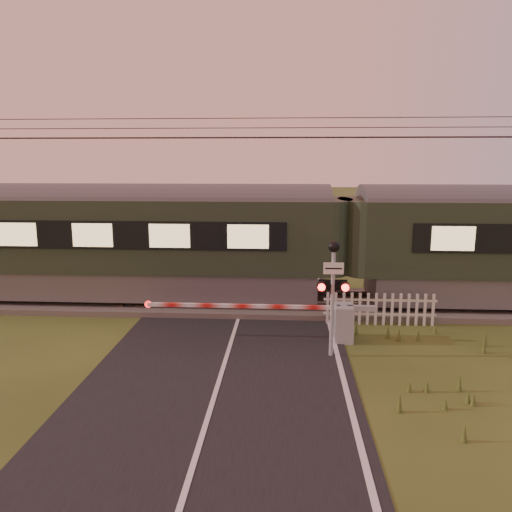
# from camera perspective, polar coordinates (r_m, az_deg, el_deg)

# --- Properties ---
(ground) EXTENTS (160.00, 160.00, 0.00)m
(ground) POSITION_cam_1_polar(r_m,az_deg,el_deg) (10.94, -4.59, -15.20)
(ground) COLOR #334119
(ground) RESTS_ON ground
(road) EXTENTS (6.00, 140.00, 0.03)m
(road) POSITION_cam_1_polar(r_m,az_deg,el_deg) (10.73, -4.67, -15.70)
(road) COLOR black
(road) RESTS_ON ground
(track_bed) EXTENTS (140.00, 3.40, 0.39)m
(track_bed) POSITION_cam_1_polar(r_m,az_deg,el_deg) (16.96, -1.50, -5.30)
(track_bed) COLOR #47423D
(track_bed) RESTS_ON ground
(overhead_wires) EXTENTS (120.00, 0.62, 0.62)m
(overhead_wires) POSITION_cam_1_polar(r_m,az_deg,el_deg) (16.30, -1.60, 14.16)
(overhead_wires) COLOR black
(overhead_wires) RESTS_ON ground
(train) EXTENTS (39.94, 2.75, 3.72)m
(train) POSITION_cam_1_polar(r_m,az_deg,el_deg) (16.54, 10.00, 1.50)
(train) COLOR #5F5F63
(train) RESTS_ON ground
(boom_gate) EXTENTS (6.32, 0.76, 1.00)m
(boom_gate) POSITION_cam_1_polar(r_m,az_deg,el_deg) (13.72, 8.63, -7.27)
(boom_gate) COLOR gray
(boom_gate) RESTS_ON ground
(crossing_signal) EXTENTS (0.74, 0.33, 2.91)m
(crossing_signal) POSITION_cam_1_polar(r_m,az_deg,el_deg) (12.21, 8.79, -2.49)
(crossing_signal) COLOR gray
(crossing_signal) RESTS_ON ground
(picket_fence) EXTENTS (3.31, 0.08, 0.97)m
(picket_fence) POSITION_cam_1_polar(r_m,az_deg,el_deg) (15.21, 13.98, -5.90)
(picket_fence) COLOR silver
(picket_fence) RESTS_ON ground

